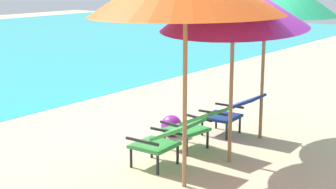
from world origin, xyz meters
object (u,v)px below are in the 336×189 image
lounge_chair_right (232,110)px  beach_umbrella_center (234,3)px  lounge_chair_left (166,138)px  beach_ball (171,125)px  lounge_chair_center (196,124)px

lounge_chair_right → beach_umbrella_center: beach_umbrella_center is taller
lounge_chair_left → beach_umbrella_center: beach_umbrella_center is taller
beach_umbrella_center → beach_ball: bearing=71.0°
lounge_chair_center → beach_umbrella_center: 1.77m
beach_ball → lounge_chair_center: bearing=-118.3°
lounge_chair_left → lounge_chair_right: bearing=1.1°
lounge_chair_center → beach_ball: size_ratio=2.89×
beach_ball → lounge_chair_right: bearing=-53.9°
lounge_chair_right → beach_umbrella_center: bearing=-150.8°
lounge_chair_left → beach_ball: 1.40m
lounge_chair_right → beach_ball: (-0.54, 0.74, -0.24)m
lounge_chair_right → lounge_chair_center: bearing=177.6°
lounge_chair_center → beach_ball: bearing=61.7°
lounge_chair_left → beach_umbrella_center: bearing=-36.4°
lounge_chair_left → lounge_chair_center: bearing=5.2°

